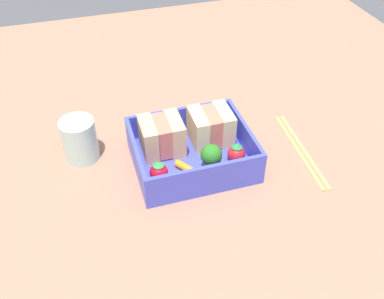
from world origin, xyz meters
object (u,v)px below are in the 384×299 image
at_px(carrot_stick_far_left, 187,169).
at_px(strawberry_left, 159,172).
at_px(strawberry_far_left, 236,153).
at_px(drinking_glass, 80,140).
at_px(broccoli_floret, 211,155).
at_px(sandwich_center_left, 211,127).
at_px(sandwich_left, 162,136).
at_px(chopstick_pair, 301,149).

bearing_deg(carrot_stick_far_left, strawberry_left, -175.86).
distance_m(strawberry_far_left, drinking_glass, 0.24).
distance_m(strawberry_left, broccoli_floret, 0.08).
distance_m(sandwich_center_left, strawberry_far_left, 0.06).
distance_m(strawberry_left, carrot_stick_far_left, 0.05).
height_order(sandwich_left, strawberry_far_left, sandwich_left).
height_order(carrot_stick_far_left, strawberry_far_left, strawberry_far_left).
relative_size(sandwich_center_left, carrot_stick_far_left, 1.54).
relative_size(carrot_stick_far_left, strawberry_far_left, 1.24).
xyz_separation_m(carrot_stick_far_left, chopstick_pair, (0.19, 0.00, -0.01)).
bearing_deg(strawberry_left, drinking_glass, 136.78).
distance_m(carrot_stick_far_left, broccoli_floret, 0.04).
relative_size(sandwich_center_left, broccoli_floret, 1.45).
bearing_deg(drinking_glass, carrot_stick_far_left, -32.41).
height_order(sandwich_center_left, chopstick_pair, sandwich_center_left).
xyz_separation_m(broccoli_floret, strawberry_far_left, (0.04, 0.01, -0.01)).
xyz_separation_m(sandwich_left, sandwich_center_left, (0.08, 0.00, 0.00)).
height_order(carrot_stick_far_left, drinking_glass, drinking_glass).
bearing_deg(strawberry_left, broccoli_floret, -0.67).
distance_m(sandwich_left, strawberry_far_left, 0.12).
xyz_separation_m(broccoli_floret, chopstick_pair, (0.16, 0.01, -0.04)).
distance_m(sandwich_center_left, strawberry_left, 0.12).
distance_m(strawberry_far_left, chopstick_pair, 0.12).
height_order(sandwich_left, drinking_glass, drinking_glass).
bearing_deg(sandwich_left, broccoli_floret, -46.61).
bearing_deg(chopstick_pair, sandwich_left, 165.90).
relative_size(sandwich_left, sandwich_center_left, 1.00).
height_order(strawberry_left, broccoli_floret, broccoli_floret).
relative_size(sandwich_left, carrot_stick_far_left, 1.54).
bearing_deg(chopstick_pair, strawberry_far_left, -178.77).
bearing_deg(carrot_stick_far_left, sandwich_left, 111.99).
height_order(carrot_stick_far_left, chopstick_pair, carrot_stick_far_left).
bearing_deg(drinking_glass, chopstick_pair, -14.59).
height_order(sandwich_center_left, strawberry_left, sandwich_center_left).
bearing_deg(drinking_glass, strawberry_left, -43.22).
relative_size(broccoli_floret, chopstick_pair, 0.24).
bearing_deg(sandwich_center_left, drinking_glass, 170.52).
height_order(sandwich_left, carrot_stick_far_left, sandwich_left).
xyz_separation_m(chopstick_pair, drinking_glass, (-0.34, 0.09, 0.03)).
relative_size(carrot_stick_far_left, broccoli_floret, 0.94).
bearing_deg(broccoli_floret, sandwich_left, 133.39).
height_order(sandwich_left, strawberry_left, sandwich_left).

